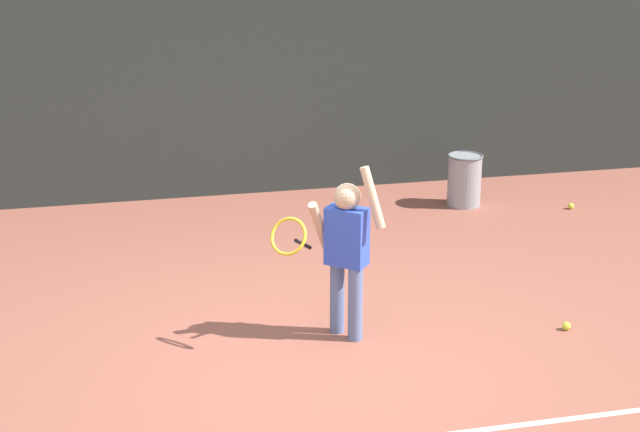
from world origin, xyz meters
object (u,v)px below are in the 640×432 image
ball_hopper (464,179)px  tennis_ball_2 (566,326)px  tennis_ball_4 (571,206)px  tennis_player (344,246)px

ball_hopper → tennis_ball_2: 3.22m
ball_hopper → tennis_ball_4: 1.17m
tennis_player → tennis_ball_2: 1.86m
tennis_player → tennis_ball_4: tennis_player is taller
tennis_ball_4 → tennis_ball_2: bearing=-117.6°
tennis_ball_2 → tennis_ball_4: (1.46, 2.79, 0.00)m
tennis_player → tennis_ball_4: bearing=78.4°
tennis_player → ball_hopper: (2.09, 2.91, -0.44)m
tennis_ball_2 → ball_hopper: bearing=83.0°
ball_hopper → tennis_ball_4: ball_hopper is taller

